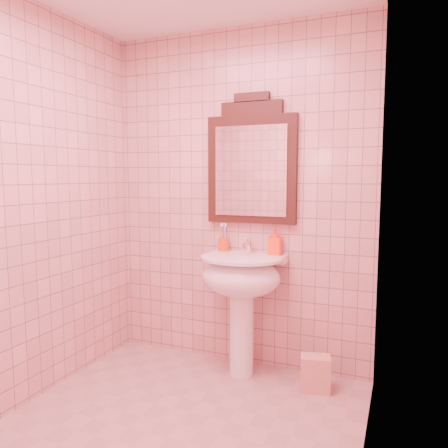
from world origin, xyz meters
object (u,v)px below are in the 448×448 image
at_px(toothbrush_cup, 224,244).
at_px(towel, 315,373).
at_px(pedestal_sink, 241,285).
at_px(mirror, 251,164).
at_px(soap_dispenser, 275,241).

height_order(toothbrush_cup, towel, toothbrush_cup).
distance_m(pedestal_sink, towel, 0.76).
relative_size(mirror, towel, 3.92).
bearing_deg(towel, mirror, 156.34).
height_order(toothbrush_cup, soap_dispenser, soap_dispenser).
bearing_deg(pedestal_sink, mirror, 90.00).
bearing_deg(toothbrush_cup, mirror, 9.91).
bearing_deg(toothbrush_cup, soap_dispenser, -0.44).
bearing_deg(mirror, soap_dispenser, -11.20).
distance_m(pedestal_sink, mirror, 0.88).
bearing_deg(mirror, towel, -23.66).
relative_size(pedestal_sink, toothbrush_cup, 4.61).
distance_m(toothbrush_cup, towel, 1.11).
bearing_deg(soap_dispenser, towel, -31.69).
height_order(pedestal_sink, mirror, mirror).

